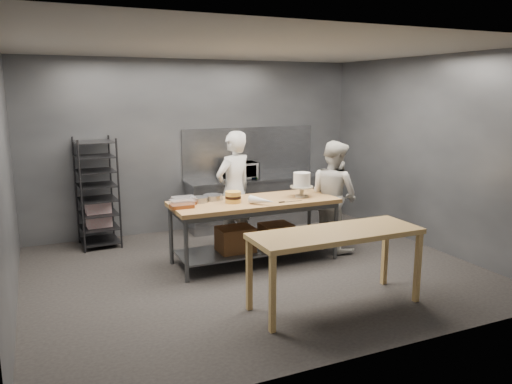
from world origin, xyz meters
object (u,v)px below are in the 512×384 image
(speed_rack, at_px, (97,194))
(frosted_cake_stand, at_px, (302,182))
(chef_behind, at_px, (234,191))
(layer_cake, at_px, (233,197))
(work_table, at_px, (254,224))
(chef_right, at_px, (334,196))
(microwave, at_px, (242,171))
(near_counter, at_px, (336,238))

(speed_rack, xyz_separation_m, frosted_cake_stand, (2.71, -1.79, 0.29))
(chef_behind, xyz_separation_m, layer_cake, (-0.29, -0.71, 0.07))
(work_table, distance_m, chef_right, 1.42)
(microwave, height_order, frosted_cake_stand, frosted_cake_stand)
(chef_behind, xyz_separation_m, frosted_cake_stand, (0.78, -0.75, 0.22))
(speed_rack, relative_size, layer_cake, 7.86)
(speed_rack, relative_size, microwave, 3.23)
(chef_behind, distance_m, frosted_cake_stand, 1.10)
(frosted_cake_stand, xyz_separation_m, layer_cake, (-1.07, 0.04, -0.15))
(near_counter, relative_size, layer_cake, 8.99)
(near_counter, height_order, layer_cake, layer_cake)
(near_counter, bearing_deg, chef_right, 57.91)
(near_counter, xyz_separation_m, layer_cake, (-0.56, 1.76, 0.19))
(chef_behind, bearing_deg, frosted_cake_stand, 114.23)
(work_table, bearing_deg, microwave, 72.84)
(speed_rack, bearing_deg, chef_behind, -28.48)
(microwave, relative_size, layer_cake, 2.44)
(chef_behind, height_order, layer_cake, chef_behind)
(work_table, bearing_deg, frosted_cake_stand, -4.74)
(chef_right, bearing_deg, frosted_cake_stand, 88.27)
(work_table, xyz_separation_m, speed_rack, (-1.96, 1.73, 0.28))
(speed_rack, bearing_deg, near_counter, -58.02)
(work_table, height_order, frosted_cake_stand, frosted_cake_stand)
(speed_rack, bearing_deg, layer_cake, -47.00)
(chef_right, xyz_separation_m, layer_cake, (-1.72, -0.08, 0.14))
(speed_rack, bearing_deg, frosted_cake_stand, -33.55)
(frosted_cake_stand, bearing_deg, chef_right, 10.60)
(work_table, height_order, microwave, microwave)
(chef_behind, distance_m, microwave, 1.28)
(layer_cake, bearing_deg, work_table, 3.30)
(chef_behind, relative_size, frosted_cake_stand, 5.15)
(layer_cake, bearing_deg, chef_behind, 67.66)
(near_counter, xyz_separation_m, chef_right, (1.15, 1.84, 0.04))
(microwave, bearing_deg, speed_rack, -178.18)
(microwave, bearing_deg, work_table, -107.16)
(chef_behind, bearing_deg, work_table, 71.15)
(speed_rack, relative_size, chef_behind, 0.94)
(chef_right, height_order, layer_cake, chef_right)
(work_table, height_order, near_counter, work_table)
(microwave, bearing_deg, frosted_cake_stand, -84.36)
(near_counter, distance_m, microwave, 3.62)
(frosted_cake_stand, bearing_deg, work_table, 175.26)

